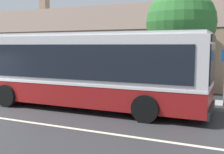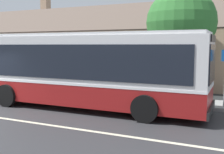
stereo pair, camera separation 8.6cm
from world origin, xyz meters
name	(u,v)px [view 2 (the right image)]	position (x,y,z in m)	size (l,w,h in m)	color
sidewalk_far	(57,90)	(0.00, 6.00, 0.07)	(60.00, 3.00, 0.15)	gray
community_building	(99,54)	(-1.10, 13.63, 1.97)	(23.24, 9.33, 7.07)	tan
transit_bus	(80,68)	(3.49, 2.90, 1.73)	(11.07, 2.87, 3.23)	maroon
bench_by_building	(25,81)	(-2.00, 5.50, 0.57)	(1.70, 0.51, 0.94)	brown
street_tree_primary	(180,25)	(6.93, 7.14, 3.77)	(3.56, 3.56, 5.67)	#4C3828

